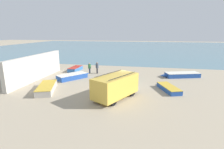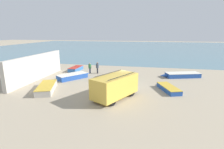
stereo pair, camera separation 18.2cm
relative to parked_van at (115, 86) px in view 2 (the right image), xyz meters
name	(u,v)px [view 2 (the right image)]	position (x,y,z in m)	size (l,w,h in m)	color
ground_plane	(120,87)	(-0.15, 3.54, -1.20)	(200.00, 200.00, 0.00)	tan
sea_water	(140,47)	(-0.15, 55.54, -1.20)	(120.00, 80.00, 0.01)	slate
harbor_wall	(37,67)	(-11.20, 4.54, 0.41)	(0.50, 11.23, 3.23)	#BCB7AD
parked_van	(115,86)	(0.00, 0.00, 0.00)	(4.04, 5.19, 2.32)	gold
fishing_rowboat_0	(127,79)	(0.44, 5.92, -0.92)	(1.91, 5.48, 0.57)	#1E757F
fishing_rowboat_1	(73,76)	(-6.77, 5.79, -0.87)	(3.69, 4.44, 0.67)	#234CA3
fishing_rowboat_2	(47,87)	(-7.56, 0.73, -0.87)	(2.89, 5.10, 0.67)	#ADA89E
fishing_rowboat_3	(76,69)	(-8.38, 10.54, -0.90)	(1.40, 3.85, 0.61)	#2D66AD
fishing_rowboat_4	(168,88)	(5.12, 3.27, -0.95)	(2.36, 4.19, 0.50)	#234CA3
fishing_rowboat_5	(181,75)	(7.52, 9.47, -0.89)	(5.60, 2.90, 0.62)	#234CA3
fisherman_0	(90,67)	(-5.56, 9.09, -0.25)	(0.42, 0.42, 1.60)	navy
fisherman_1	(97,67)	(-4.44, 9.31, -0.19)	(0.44, 0.44, 1.69)	#38383D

